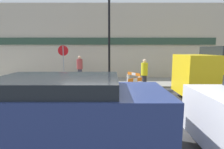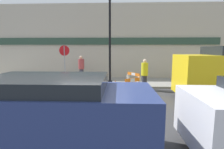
{
  "view_description": "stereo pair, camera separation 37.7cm",
  "coord_description": "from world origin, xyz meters",
  "views": [
    {
      "loc": [
        0.53,
        -5.33,
        2.21
      ],
      "look_at": [
        0.57,
        3.04,
        1.0
      ],
      "focal_mm": 28.0,
      "sensor_mm": 36.0,
      "label": 1
    },
    {
      "loc": [
        0.91,
        -5.32,
        2.21
      ],
      "look_at": [
        0.57,
        3.04,
        1.0
      ],
      "focal_mm": 28.0,
      "sensor_mm": 36.0,
      "label": 2
    }
  ],
  "objects": [
    {
      "name": "traffic_cone_1",
      "position": [
        1.87,
        2.26,
        0.24
      ],
      "size": [
        0.3,
        0.3,
        0.5
      ],
      "color": "black",
      "rests_on": "ground_plane"
    },
    {
      "name": "barricade_1",
      "position": [
        -0.53,
        1.6,
        0.58
      ],
      "size": [
        0.5,
        0.69,
        1.11
      ],
      "rotation": [
        0.0,
        0.0,
        5.28
      ],
      "color": "white",
      "rests_on": "ground_plane"
    },
    {
      "name": "traffic_cone_3",
      "position": [
        0.1,
        3.88,
        0.21
      ],
      "size": [
        0.3,
        0.3,
        0.45
      ],
      "color": "black",
      "rests_on": "ground_plane"
    },
    {
      "name": "barricade_0",
      "position": [
        -0.61,
        3.4,
        0.56
      ],
      "size": [
        0.69,
        0.67,
        1.03
      ],
      "rotation": [
        0.0,
        0.0,
        3.91
      ],
      "color": "white",
      "rests_on": "ground_plane"
    },
    {
      "name": "traffic_cone_5",
      "position": [
        -1.21,
        2.63,
        0.24
      ],
      "size": [
        0.3,
        0.3,
        0.51
      ],
      "color": "black",
      "rests_on": "ground_plane"
    },
    {
      "name": "ground_plane",
      "position": [
        0.0,
        0.0,
        0.0
      ],
      "size": [
        60.0,
        60.0,
        0.0
      ],
      "primitive_type": "plane",
      "color": "#38383A"
    },
    {
      "name": "sidewalk_slab",
      "position": [
        0.0,
        6.08,
        0.05
      ],
      "size": [
        18.0,
        3.16,
        0.1
      ],
      "color": "gray",
      "rests_on": "ground_plane"
    },
    {
      "name": "barricade_2",
      "position": [
        1.43,
        1.38,
        0.58
      ],
      "size": [
        0.66,
        0.51,
        1.1
      ],
      "rotation": [
        0.0,
        0.0,
        6.88
      ],
      "color": "white",
      "rests_on": "ground_plane"
    },
    {
      "name": "person_pedestrian",
      "position": [
        -1.65,
        6.4,
        0.99
      ],
      "size": [
        0.4,
        0.4,
        1.67
      ],
      "rotation": [
        0.0,
        0.0,
        3.11
      ],
      "color": "#33333D",
      "rests_on": "sidewalk_slab"
    },
    {
      "name": "storefront_facade",
      "position": [
        0.0,
        7.74,
        2.75
      ],
      "size": [
        18.0,
        0.22,
        5.5
      ],
      "color": "#BCB29E",
      "rests_on": "ground_plane"
    },
    {
      "name": "traffic_cone_4",
      "position": [
        -0.0,
        1.03,
        0.33
      ],
      "size": [
        0.3,
        0.3,
        0.68
      ],
      "color": "black",
      "rests_on": "ground_plane"
    },
    {
      "name": "traffic_cone_2",
      "position": [
        -0.82,
        2.72,
        0.25
      ],
      "size": [
        0.3,
        0.3,
        0.52
      ],
      "color": "black",
      "rests_on": "ground_plane"
    },
    {
      "name": "traffic_cone_0",
      "position": [
        0.71,
        3.83,
        0.29
      ],
      "size": [
        0.3,
        0.3,
        0.61
      ],
      "color": "black",
      "rests_on": "ground_plane"
    },
    {
      "name": "barricade_3",
      "position": [
        1.65,
        3.52,
        0.56
      ],
      "size": [
        0.65,
        0.82,
        1.03
      ],
      "rotation": [
        0.0,
        0.0,
        8.49
      ],
      "color": "white",
      "rests_on": "ground_plane"
    },
    {
      "name": "streetlamp_post",
      "position": [
        0.36,
        5.05,
        4.07
      ],
      "size": [
        0.44,
        0.44,
        6.27
      ],
      "color": "black",
      "rests_on": "sidewalk_slab"
    },
    {
      "name": "stop_sign",
      "position": [
        -2.31,
        4.87,
        1.66
      ],
      "size": [
        0.6,
        0.06,
        2.34
      ],
      "rotation": [
        0.0,
        0.0,
        3.18
      ],
      "color": "gray",
      "rests_on": "sidewalk_slab"
    },
    {
      "name": "person_worker",
      "position": [
        2.29,
        4.07,
        0.9
      ],
      "size": [
        0.51,
        0.51,
        1.69
      ],
      "rotation": [
        0.0,
        0.0,
        -2.42
      ],
      "color": "#33333D",
      "rests_on": "ground_plane"
    },
    {
      "name": "parked_car_1",
      "position": [
        -0.53,
        -2.0,
        0.95
      ],
      "size": [
        4.25,
        1.89,
        1.68
      ],
      "color": "navy",
      "rests_on": "ground_plane"
    }
  ]
}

